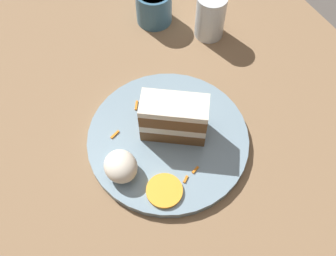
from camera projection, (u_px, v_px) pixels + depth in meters
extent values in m
plane|color=#4C4742|center=(196.00, 161.00, 0.75)|extent=(6.00, 6.00, 0.00)
cube|color=#846647|center=(197.00, 157.00, 0.74)|extent=(1.17, 0.87, 0.04)
cylinder|color=gray|center=(168.00, 139.00, 0.73)|extent=(0.30, 0.30, 0.02)
cube|color=brown|center=(174.00, 127.00, 0.71)|extent=(0.11, 0.13, 0.03)
cube|color=silver|center=(174.00, 120.00, 0.69)|extent=(0.11, 0.13, 0.02)
cube|color=brown|center=(174.00, 113.00, 0.67)|extent=(0.11, 0.13, 0.03)
cube|color=silver|center=(174.00, 106.00, 0.65)|extent=(0.11, 0.13, 0.01)
ellipsoid|color=silver|center=(121.00, 166.00, 0.66)|extent=(0.06, 0.06, 0.04)
cylinder|color=orange|center=(164.00, 191.00, 0.66)|extent=(0.06, 0.06, 0.01)
cube|color=orange|center=(136.00, 105.00, 0.75)|extent=(0.02, 0.01, 0.00)
cube|color=orange|center=(195.00, 170.00, 0.68)|extent=(0.01, 0.02, 0.00)
cube|color=orange|center=(186.00, 179.00, 0.67)|extent=(0.01, 0.01, 0.00)
cube|color=orange|center=(151.00, 101.00, 0.76)|extent=(0.01, 0.02, 0.00)
cube|color=orange|center=(115.00, 134.00, 0.72)|extent=(0.01, 0.02, 0.00)
cylinder|color=silver|center=(210.00, 16.00, 0.83)|extent=(0.06, 0.06, 0.10)
cylinder|color=silver|center=(209.00, 27.00, 0.86)|extent=(0.06, 0.06, 0.04)
cylinder|color=#386684|center=(154.00, 6.00, 0.86)|extent=(0.08, 0.08, 0.08)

